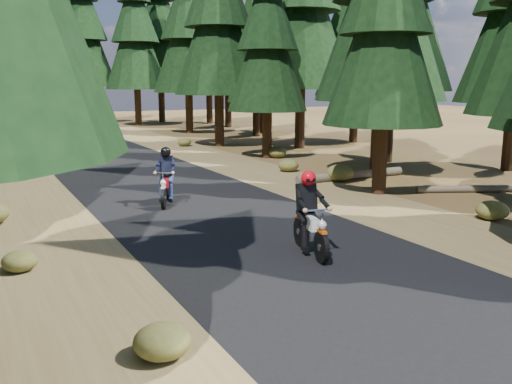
% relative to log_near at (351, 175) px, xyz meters
% --- Properties ---
extents(ground, '(120.00, 120.00, 0.00)m').
position_rel_log_near_xyz_m(ground, '(-6.88, -7.13, -0.16)').
color(ground, '#4D351B').
rests_on(ground, ground).
extents(road, '(6.00, 100.00, 0.01)m').
position_rel_log_near_xyz_m(road, '(-6.88, -2.13, -0.15)').
color(road, black).
rests_on(road, ground).
extents(shoulder_l, '(3.20, 100.00, 0.01)m').
position_rel_log_near_xyz_m(shoulder_l, '(-11.48, -2.13, -0.16)').
color(shoulder_l, brown).
rests_on(shoulder_l, ground).
extents(shoulder_r, '(3.20, 100.00, 0.01)m').
position_rel_log_near_xyz_m(shoulder_r, '(-2.28, -2.13, -0.16)').
color(shoulder_r, brown).
rests_on(shoulder_r, ground).
extents(log_near, '(4.73, 0.36, 0.32)m').
position_rel_log_near_xyz_m(log_near, '(0.00, 0.00, 0.00)').
color(log_near, '#4C4233').
rests_on(log_near, ground).
extents(log_far, '(4.15, 1.99, 0.24)m').
position_rel_log_near_xyz_m(log_far, '(2.38, -4.05, -0.04)').
color(log_far, '#4C4233').
rests_on(log_far, ground).
extents(understory_shrubs, '(16.26, 31.48, 0.63)m').
position_rel_log_near_xyz_m(understory_shrubs, '(-5.80, 0.04, 0.11)').
color(understory_shrubs, '#474C1E').
rests_on(understory_shrubs, ground).
extents(rider_lead, '(1.00, 2.07, 1.78)m').
position_rel_log_near_xyz_m(rider_lead, '(-6.45, -7.36, 0.44)').
color(rider_lead, silver).
rests_on(rider_lead, road).
extents(rider_follow, '(1.34, 1.99, 1.72)m').
position_rel_log_near_xyz_m(rider_follow, '(-7.63, -1.17, 0.42)').
color(rider_follow, maroon).
rests_on(rider_follow, road).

